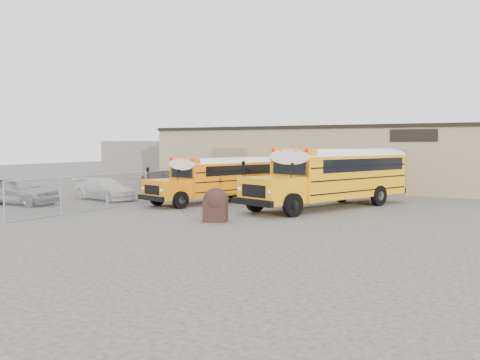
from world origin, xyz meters
The scene contains 10 objects.
ground centered at (0.00, 0.00, 0.00)m, with size 120.00×120.00×0.00m, color #393734.
warehouse centered at (0.00, 19.99, 2.37)m, with size 30.20×10.20×4.67m.
chainlink_fence centered at (-6.00, 3.00, 0.90)m, with size 0.07×18.07×1.81m.
distant_building_left centered at (-22.00, 22.00, 1.80)m, with size 8.00×6.00×3.60m, color gray.
school_bus_left centered at (-1.28, 11.01, 1.52)m, with size 4.43×9.23×2.63m.
school_bus_right centered at (5.86, 13.08, 1.84)m, with size 5.83×11.16×3.18m.
tarp_bundle centered at (1.38, -0.85, 0.76)m, with size 1.26×1.21×1.47m.
car_silver centered at (-11.50, -1.20, 0.80)m, with size 1.88×4.67×1.59m, color #A3A3A8.
car_white centered at (-9.28, 3.05, 0.65)m, with size 1.83×4.50×1.30m, color white.
car_dark centered at (-10.50, 10.62, 0.69)m, with size 1.46×4.18×1.38m, color black.
Camera 1 is at (14.33, -20.07, 3.43)m, focal length 40.00 mm.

